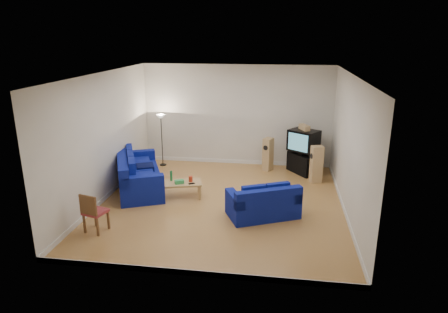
# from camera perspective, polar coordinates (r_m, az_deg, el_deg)

# --- Properties ---
(room) EXTENTS (6.01, 6.51, 3.21)m
(room) POSITION_cam_1_polar(r_m,az_deg,el_deg) (9.66, -0.34, 1.82)
(room) COLOR #945F2D
(room) RESTS_ON ground
(sofa_three_seat) EXTENTS (2.00, 2.75, 0.97)m
(sofa_three_seat) POSITION_cam_1_polar(r_m,az_deg,el_deg) (11.19, -12.36, -2.77)
(sofa_three_seat) COLOR #010B6A
(sofa_three_seat) RESTS_ON ground
(sofa_loveseat) EXTENTS (1.81, 1.47, 0.79)m
(sofa_loveseat) POSITION_cam_1_polar(r_m,az_deg,el_deg) (9.37, 5.68, -6.86)
(sofa_loveseat) COLOR #010B6A
(sofa_loveseat) RESTS_ON ground
(coffee_table) EXTENTS (1.26, 0.86, 0.42)m
(coffee_table) POSITION_cam_1_polar(r_m,az_deg,el_deg) (10.43, -6.45, -3.95)
(coffee_table) COLOR tan
(coffee_table) RESTS_ON ground
(bottle) EXTENTS (0.08, 0.08, 0.27)m
(bottle) POSITION_cam_1_polar(r_m,az_deg,el_deg) (10.50, -7.55, -2.75)
(bottle) COLOR #197233
(bottle) RESTS_ON coffee_table
(tissue_box) EXTENTS (0.26, 0.22, 0.09)m
(tissue_box) POSITION_cam_1_polar(r_m,az_deg,el_deg) (10.30, -6.41, -3.62)
(tissue_box) COLOR green
(tissue_box) RESTS_ON coffee_table
(red_canister) EXTENTS (0.11, 0.11, 0.14)m
(red_canister) POSITION_cam_1_polar(r_m,az_deg,el_deg) (10.40, -4.79, -3.21)
(red_canister) COLOR red
(red_canister) RESTS_ON coffee_table
(remote) EXTENTS (0.17, 0.13, 0.02)m
(remote) POSITION_cam_1_polar(r_m,az_deg,el_deg) (10.26, -4.66, -3.87)
(remote) COLOR black
(remote) RESTS_ON coffee_table
(tv_stand) EXTENTS (1.02, 1.12, 0.60)m
(tv_stand) POSITION_cam_1_polar(r_m,az_deg,el_deg) (12.45, 11.28, -0.94)
(tv_stand) COLOR black
(tv_stand) RESTS_ON ground
(av_receiver) EXTENTS (0.55, 0.58, 0.11)m
(av_receiver) POSITION_cam_1_polar(r_m,az_deg,el_deg) (12.38, 11.26, 0.67)
(av_receiver) COLOR black
(av_receiver) RESTS_ON tv_stand
(television) EXTENTS (1.02, 0.97, 0.64)m
(television) POSITION_cam_1_polar(r_m,az_deg,el_deg) (12.21, 11.30, 2.26)
(television) COLOR black
(television) RESTS_ON av_receiver
(centre_speaker) EXTENTS (0.33, 0.46, 0.15)m
(centre_speaker) POSITION_cam_1_polar(r_m,az_deg,el_deg) (12.15, 11.41, 4.10)
(centre_speaker) COLOR tan
(centre_speaker) RESTS_ON television
(speaker_left) EXTENTS (0.35, 0.38, 1.03)m
(speaker_left) POSITION_cam_1_polar(r_m,az_deg,el_deg) (12.44, 6.29, 0.32)
(speaker_left) COLOR tan
(speaker_left) RESTS_ON ground
(speaker_right) EXTENTS (0.38, 0.33, 1.07)m
(speaker_right) POSITION_cam_1_polar(r_m,az_deg,el_deg) (11.65, 13.05, -1.09)
(speaker_right) COLOR tan
(speaker_right) RESTS_ON ground
(floor_lamp) EXTENTS (0.29, 0.29, 1.67)m
(floor_lamp) POSITION_cam_1_polar(r_m,az_deg,el_deg) (12.78, -8.97, 4.66)
(floor_lamp) COLOR black
(floor_lamp) RESTS_ON ground
(dining_chair) EXTENTS (0.52, 0.52, 0.90)m
(dining_chair) POSITION_cam_1_polar(r_m,az_deg,el_deg) (8.98, -18.21, -7.39)
(dining_chair) COLOR brown
(dining_chair) RESTS_ON ground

